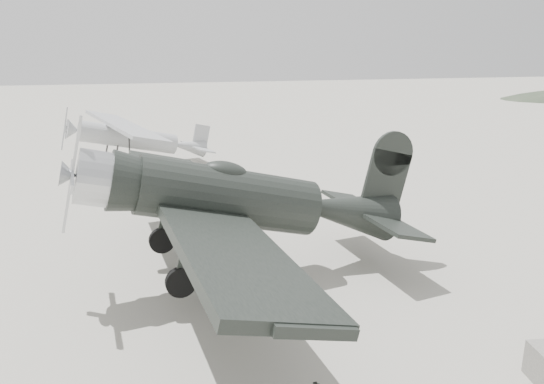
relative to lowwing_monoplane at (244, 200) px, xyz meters
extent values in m
plane|color=gray|center=(2.78, 0.61, -2.29)|extent=(160.00, 160.00, 0.00)
cylinder|color=black|center=(-0.44, -0.04, 0.08)|extent=(5.01, 2.04, 1.55)
cone|color=black|center=(3.20, 0.33, 0.14)|extent=(3.01, 1.72, 1.44)
cylinder|color=#B6B9BB|center=(-3.80, -0.39, 0.08)|extent=(1.13, 1.47, 1.37)
cone|color=#B6B9BB|center=(-4.46, -0.45, 0.08)|extent=(0.45, 0.66, 0.62)
cube|color=#B6B9BB|center=(-4.39, -0.45, 0.08)|extent=(0.09, 0.21, 2.88)
ellipsoid|color=black|center=(-0.66, -0.07, 0.77)|extent=(1.29, 0.87, 0.51)
cube|color=black|center=(-1.21, -0.12, -0.31)|extent=(3.66, 13.47, 0.24)
cube|color=black|center=(4.08, 0.41, 0.19)|extent=(1.68, 4.76, 0.11)
cube|color=black|center=(4.25, 0.43, 1.13)|extent=(1.33, 0.24, 2.00)
cylinder|color=black|center=(-1.50, -1.66, -1.83)|extent=(0.77, 0.25, 0.75)
cylinder|color=black|center=(-1.80, 1.32, -1.83)|extent=(0.77, 0.25, 0.75)
cylinder|color=#333333|center=(-1.50, -1.66, -1.08)|extent=(0.13, 0.13, 1.55)
cylinder|color=#333333|center=(-1.80, 1.32, -1.08)|extent=(0.13, 0.13, 1.55)
cylinder|color=black|center=(4.36, 0.44, -0.34)|extent=(0.25, 0.11, 0.24)
cylinder|color=#A4A7AA|center=(-3.18, 14.52, -0.57)|extent=(5.08, 2.29, 1.05)
cone|color=#A4A7AA|center=(0.06, 15.38, -0.57)|extent=(1.91, 1.37, 0.96)
cone|color=#A4A7AA|center=(-5.86, 13.81, -0.57)|extent=(0.81, 1.11, 1.00)
cube|color=#A4A7AA|center=(-6.23, 13.71, -0.57)|extent=(0.08, 0.14, 2.11)
cube|color=#A4A7AA|center=(-3.55, 14.42, 0.02)|extent=(4.45, 10.64, 0.17)
cube|color=#A4A7AA|center=(0.52, 15.50, -0.53)|extent=(1.66, 3.37, 0.08)
cube|color=#A4A7AA|center=(0.61, 15.53, 0.10)|extent=(0.85, 0.29, 1.24)
cylinder|color=black|center=(-3.65, 13.31, -2.03)|extent=(0.55, 0.27, 0.54)
cylinder|color=black|center=(-4.19, 15.34, -2.03)|extent=(0.55, 0.27, 0.54)
cylinder|color=#333333|center=(-3.65, 13.31, -1.48)|extent=(0.11, 0.11, 1.15)
cylinder|color=#333333|center=(-4.19, 15.34, -1.48)|extent=(0.11, 0.11, 1.15)
cylinder|color=black|center=(0.70, 15.55, -0.86)|extent=(0.18, 0.11, 0.17)
camera|label=1|loc=(-2.64, -13.56, 4.08)|focal=35.00mm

